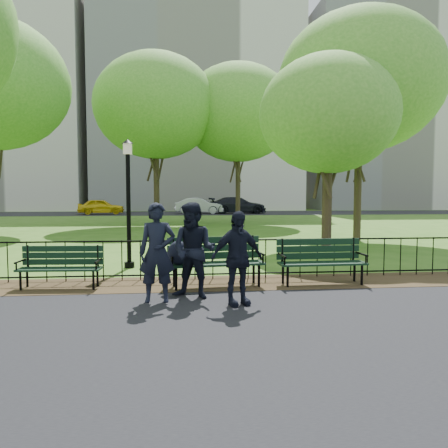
{
  "coord_description": "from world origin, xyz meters",
  "views": [
    {
      "loc": [
        -0.11,
        -7.65,
        1.92
      ],
      "look_at": [
        0.8,
        1.5,
        1.28
      ],
      "focal_mm": 35.0,
      "sensor_mm": 36.0,
      "label": 1
    }
  ],
  "objects": [
    {
      "name": "sedan_silver",
      "position": [
        1.69,
        33.56,
        0.77
      ],
      "size": [
        4.76,
        2.24,
        1.51
      ],
      "primitive_type": "imported",
      "rotation": [
        0.0,
        0.0,
        1.43
      ],
      "color": "#A8AAAF",
      "rests_on": "far_street"
    },
    {
      "name": "park_bench_main",
      "position": [
        0.28,
        1.12,
        0.68
      ],
      "size": [
        2.01,
        0.82,
        1.11
      ],
      "rotation": [
        0.0,
        0.0,
        0.12
      ],
      "color": "black",
      "rests_on": "ground"
    },
    {
      "name": "person_left",
      "position": [
        -0.53,
        0.04,
        0.89
      ],
      "size": [
        0.65,
        0.44,
        1.75
      ],
      "primitive_type": "imported",
      "rotation": [
        0.0,
        0.0,
        -0.03
      ],
      "color": "black",
      "rests_on": "asphalt_path"
    },
    {
      "name": "person_mid",
      "position": [
        0.12,
        0.24,
        0.89
      ],
      "size": [
        0.96,
        0.75,
        1.75
      ],
      "primitive_type": "imported",
      "rotation": [
        0.0,
        0.0,
        -0.42
      ],
      "color": "black",
      "rests_on": "asphalt_path"
    },
    {
      "name": "ground",
      "position": [
        0.0,
        0.0,
        0.0
      ],
      "size": [
        120.0,
        120.0,
        0.0
      ],
      "primitive_type": "plane",
      "color": "#37641A"
    },
    {
      "name": "iron_fence",
      "position": [
        0.0,
        2.0,
        0.5
      ],
      "size": [
        24.06,
        0.06,
        1.0
      ],
      "color": "black",
      "rests_on": "ground"
    },
    {
      "name": "apartment_east",
      "position": [
        26.0,
        48.0,
        12.0
      ],
      "size": [
        20.0,
        15.0,
        24.0
      ],
      "primitive_type": "cube",
      "color": "beige",
      "rests_on": "ground"
    },
    {
      "name": "tree_far_e",
      "position": [
        3.54,
        20.02,
        6.98
      ],
      "size": [
        7.22,
        7.22,
        10.06
      ],
      "color": "#2D2116",
      "rests_on": "ground"
    },
    {
      "name": "tree_near_e",
      "position": [
        5.01,
        7.23,
        4.65
      ],
      "size": [
        4.81,
        4.81,
        6.7
      ],
      "color": "#2D2116",
      "rests_on": "ground"
    },
    {
      "name": "park_bench_left_a",
      "position": [
        -2.53,
        1.39,
        0.53
      ],
      "size": [
        1.66,
        0.6,
        0.93
      ],
      "rotation": [
        0.0,
        0.0,
        -0.06
      ],
      "color": "black",
      "rests_on": "ground"
    },
    {
      "name": "tree_far_c",
      "position": [
        -1.54,
        18.95,
        7.1
      ],
      "size": [
        7.34,
        7.34,
        10.22
      ],
      "color": "#2D2116",
      "rests_on": "ground"
    },
    {
      "name": "person_right",
      "position": [
        0.84,
        -0.33,
        0.82
      ],
      "size": [
        1.02,
        0.67,
        1.62
      ],
      "primitive_type": "imported",
      "rotation": [
        0.0,
        0.0,
        0.32
      ],
      "color": "black",
      "rests_on": "asphalt_path"
    },
    {
      "name": "sedan_dark",
      "position": [
        5.33,
        33.66,
        0.8
      ],
      "size": [
        5.55,
        2.54,
        1.57
      ],
      "primitive_type": "imported",
      "rotation": [
        0.0,
        0.0,
        1.63
      ],
      "color": "black",
      "rests_on": "far_street"
    },
    {
      "name": "asphalt_path",
      "position": [
        0.0,
        -3.4,
        0.01
      ],
      "size": [
        60.0,
        9.2,
        0.01
      ],
      "primitive_type": "cube",
      "color": "black",
      "rests_on": "ground"
    },
    {
      "name": "dirt_strip",
      "position": [
        0.0,
        1.5,
        0.01
      ],
      "size": [
        60.0,
        1.6,
        0.01
      ],
      "primitive_type": "cube",
      "color": "#322414",
      "rests_on": "ground"
    },
    {
      "name": "tree_mid_e",
      "position": [
        7.02,
        9.39,
        6.32
      ],
      "size": [
        6.53,
        6.53,
        9.11
      ],
      "color": "#2D2116",
      "rests_on": "ground"
    },
    {
      "name": "taxi",
      "position": [
        -7.4,
        33.43,
        0.72
      ],
      "size": [
        4.32,
        2.11,
        1.42
      ],
      "primitive_type": "imported",
      "rotation": [
        0.0,
        0.0,
        1.68
      ],
      "color": "gold",
      "rests_on": "far_street"
    },
    {
      "name": "far_street",
      "position": [
        0.0,
        35.0,
        0.01
      ],
      "size": [
        70.0,
        9.0,
        0.01
      ],
      "primitive_type": "cube",
      "color": "black",
      "rests_on": "ground"
    },
    {
      "name": "lamppost",
      "position": [
        -1.44,
        3.75,
        1.8
      ],
      "size": [
        0.3,
        0.3,
        3.3
      ],
      "color": "black",
      "rests_on": "ground"
    },
    {
      "name": "apartment_mid",
      "position": [
        2.0,
        48.0,
        15.0
      ],
      "size": [
        24.0,
        15.0,
        30.0
      ],
      "primitive_type": "cube",
      "color": "silver",
      "rests_on": "ground"
    },
    {
      "name": "park_bench_right_a",
      "position": [
        2.84,
        1.27,
        0.59
      ],
      "size": [
        1.85,
        0.62,
        1.04
      ],
      "rotation": [
        0.0,
        0.0,
        0.03
      ],
      "color": "black",
      "rests_on": "ground"
    }
  ]
}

